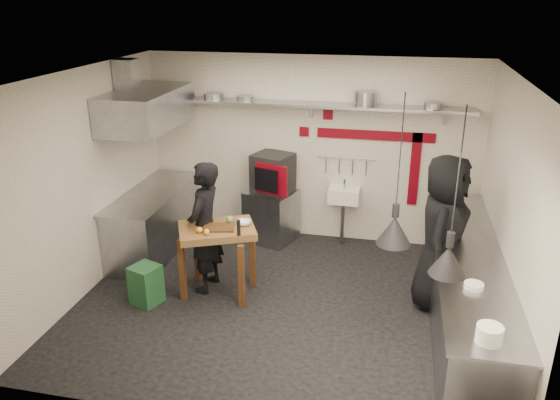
% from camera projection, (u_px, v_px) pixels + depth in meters
% --- Properties ---
extents(floor, '(5.00, 5.00, 0.00)m').
position_uv_depth(floor, '(281.00, 303.00, 6.82)').
color(floor, black).
rests_on(floor, ground).
extents(ceiling, '(5.00, 5.00, 0.00)m').
position_uv_depth(ceiling, '(281.00, 76.00, 5.81)').
color(ceiling, beige).
rests_on(ceiling, floor).
extents(wall_back, '(5.00, 0.04, 2.80)m').
position_uv_depth(wall_back, '(311.00, 150.00, 8.23)').
color(wall_back, silver).
rests_on(wall_back, floor).
extents(wall_front, '(5.00, 0.04, 2.80)m').
position_uv_depth(wall_front, '(227.00, 289.00, 4.40)').
color(wall_front, silver).
rests_on(wall_front, floor).
extents(wall_left, '(0.04, 4.20, 2.80)m').
position_uv_depth(wall_left, '(86.00, 183.00, 6.81)').
color(wall_left, silver).
rests_on(wall_left, floor).
extents(wall_right, '(0.04, 4.20, 2.80)m').
position_uv_depth(wall_right, '(510.00, 216.00, 5.82)').
color(wall_right, silver).
rests_on(wall_right, floor).
extents(red_band_horiz, '(1.70, 0.02, 0.14)m').
position_uv_depth(red_band_horiz, '(375.00, 135.00, 7.92)').
color(red_band_horiz, '#660411').
rests_on(red_band_horiz, wall_back).
extents(red_band_vert, '(0.14, 0.02, 1.10)m').
position_uv_depth(red_band_vert, '(415.00, 169.00, 7.98)').
color(red_band_vert, '#660411').
rests_on(red_band_vert, wall_back).
extents(red_tile_a, '(0.14, 0.02, 0.14)m').
position_uv_depth(red_tile_a, '(328.00, 115.00, 7.97)').
color(red_tile_a, '#660411').
rests_on(red_tile_a, wall_back).
extents(red_tile_b, '(0.14, 0.02, 0.14)m').
position_uv_depth(red_tile_b, '(304.00, 132.00, 8.13)').
color(red_tile_b, '#660411').
rests_on(red_tile_b, wall_back).
extents(back_shelf, '(4.60, 0.34, 0.04)m').
position_uv_depth(back_shelf, '(310.00, 105.00, 7.81)').
color(back_shelf, gray).
rests_on(back_shelf, wall_back).
extents(shelf_bracket_left, '(0.04, 0.06, 0.24)m').
position_uv_depth(shelf_bracket_left, '(189.00, 104.00, 8.36)').
color(shelf_bracket_left, gray).
rests_on(shelf_bracket_left, wall_back).
extents(shelf_bracket_mid, '(0.04, 0.06, 0.24)m').
position_uv_depth(shelf_bracket_mid, '(311.00, 109.00, 7.98)').
color(shelf_bracket_mid, gray).
rests_on(shelf_bracket_mid, wall_back).
extents(shelf_bracket_right, '(0.04, 0.06, 0.24)m').
position_uv_depth(shelf_bracket_right, '(446.00, 115.00, 7.60)').
color(shelf_bracket_right, gray).
rests_on(shelf_bracket_right, wall_back).
extents(pan_far_left, '(0.36, 0.36, 0.09)m').
position_uv_depth(pan_far_left, '(214.00, 96.00, 8.07)').
color(pan_far_left, gray).
rests_on(pan_far_left, back_shelf).
extents(pan_mid_left, '(0.30, 0.30, 0.07)m').
position_uv_depth(pan_mid_left, '(246.00, 98.00, 7.98)').
color(pan_mid_left, gray).
rests_on(pan_mid_left, back_shelf).
extents(stock_pot, '(0.34, 0.34, 0.20)m').
position_uv_depth(stock_pot, '(365.00, 98.00, 7.61)').
color(stock_pot, gray).
rests_on(stock_pot, back_shelf).
extents(pan_right, '(0.26, 0.26, 0.08)m').
position_uv_depth(pan_right, '(433.00, 105.00, 7.45)').
color(pan_right, gray).
rests_on(pan_right, back_shelf).
extents(oven_stand, '(0.84, 0.81, 0.80)m').
position_uv_depth(oven_stand, '(271.00, 216.00, 8.41)').
color(oven_stand, gray).
rests_on(oven_stand, floor).
extents(combi_oven, '(0.67, 0.65, 0.58)m').
position_uv_depth(combi_oven, '(273.00, 173.00, 8.19)').
color(combi_oven, black).
rests_on(combi_oven, oven_stand).
extents(oven_door, '(0.51, 0.20, 0.46)m').
position_uv_depth(oven_door, '(271.00, 180.00, 7.89)').
color(oven_door, '#660411').
rests_on(oven_door, combi_oven).
extents(oven_glass, '(0.36, 0.14, 0.34)m').
position_uv_depth(oven_glass, '(266.00, 180.00, 7.86)').
color(oven_glass, black).
rests_on(oven_glass, oven_door).
extents(hand_sink, '(0.46, 0.34, 0.22)m').
position_uv_depth(hand_sink, '(344.00, 195.00, 8.18)').
color(hand_sink, white).
rests_on(hand_sink, wall_back).
extents(sink_tap, '(0.03, 0.03, 0.14)m').
position_uv_depth(sink_tap, '(344.00, 184.00, 8.12)').
color(sink_tap, gray).
rests_on(sink_tap, hand_sink).
extents(sink_drain, '(0.06, 0.06, 0.66)m').
position_uv_depth(sink_drain, '(342.00, 223.00, 8.30)').
color(sink_drain, gray).
rests_on(sink_drain, floor).
extents(utensil_rail, '(0.90, 0.02, 0.02)m').
position_uv_depth(utensil_rail, '(346.00, 158.00, 8.11)').
color(utensil_rail, gray).
rests_on(utensil_rail, wall_back).
extents(counter_right, '(0.70, 3.80, 0.90)m').
position_uv_depth(counter_right, '(465.00, 290.00, 6.23)').
color(counter_right, gray).
rests_on(counter_right, floor).
extents(counter_right_top, '(0.76, 3.90, 0.03)m').
position_uv_depth(counter_right_top, '(470.00, 253.00, 6.06)').
color(counter_right_top, gray).
rests_on(counter_right_top, counter_right).
extents(plate_stack, '(0.22, 0.22, 0.15)m').
position_uv_depth(plate_stack, '(489.00, 334.00, 4.49)').
color(plate_stack, white).
rests_on(plate_stack, counter_right_top).
extents(small_bowl_right, '(0.23, 0.23, 0.05)m').
position_uv_depth(small_bowl_right, '(474.00, 286.00, 5.33)').
color(small_bowl_right, white).
rests_on(small_bowl_right, counter_right_top).
extents(counter_left, '(0.70, 1.90, 0.90)m').
position_uv_depth(counter_left, '(154.00, 222.00, 8.04)').
color(counter_left, gray).
rests_on(counter_left, floor).
extents(counter_left_top, '(0.76, 2.00, 0.03)m').
position_uv_depth(counter_left_top, '(151.00, 193.00, 7.88)').
color(counter_left_top, gray).
rests_on(counter_left_top, counter_left).
extents(extractor_hood, '(0.78, 1.60, 0.50)m').
position_uv_depth(extractor_hood, '(147.00, 108.00, 7.42)').
color(extractor_hood, gray).
rests_on(extractor_hood, ceiling).
extents(hood_duct, '(0.28, 0.28, 0.50)m').
position_uv_depth(hood_duct, '(127.00, 78.00, 7.33)').
color(hood_duct, gray).
rests_on(hood_duct, ceiling).
extents(green_bin, '(0.41, 0.41, 0.50)m').
position_uv_depth(green_bin, '(146.00, 285.00, 6.74)').
color(green_bin, '#1F522E').
rests_on(green_bin, floor).
extents(prep_table, '(1.10, 0.96, 0.92)m').
position_uv_depth(prep_table, '(218.00, 260.00, 6.89)').
color(prep_table, brown).
rests_on(prep_table, floor).
extents(cutting_board, '(0.42, 0.34, 0.02)m').
position_uv_depth(cutting_board, '(219.00, 228.00, 6.68)').
color(cutting_board, '#4F2E17').
rests_on(cutting_board, prep_table).
extents(pepper_mill, '(0.04, 0.04, 0.20)m').
position_uv_depth(pepper_mill, '(239.00, 228.00, 6.47)').
color(pepper_mill, black).
rests_on(pepper_mill, prep_table).
extents(lemon_a, '(0.08, 0.08, 0.07)m').
position_uv_depth(lemon_a, '(199.00, 230.00, 6.55)').
color(lemon_a, '#FFA823').
rests_on(lemon_a, prep_table).
extents(lemon_b, '(0.09, 0.09, 0.07)m').
position_uv_depth(lemon_b, '(207.00, 232.00, 6.50)').
color(lemon_b, '#FFA823').
rests_on(lemon_b, prep_table).
extents(veg_ball, '(0.13, 0.13, 0.10)m').
position_uv_depth(veg_ball, '(230.00, 220.00, 6.82)').
color(veg_ball, '#5C8B36').
rests_on(veg_ball, prep_table).
extents(steel_tray, '(0.23, 0.19, 0.03)m').
position_uv_depth(steel_tray, '(202.00, 220.00, 6.90)').
color(steel_tray, gray).
rests_on(steel_tray, prep_table).
extents(bowl, '(0.23, 0.23, 0.06)m').
position_uv_depth(bowl, '(244.00, 223.00, 6.79)').
color(bowl, white).
rests_on(bowl, prep_table).
extents(heat_lamp_near, '(0.45, 0.45, 1.51)m').
position_uv_depth(heat_lamp_near, '(399.00, 172.00, 5.17)').
color(heat_lamp_near, black).
rests_on(heat_lamp_near, ceiling).
extents(heat_lamp_far, '(0.43, 0.43, 1.53)m').
position_uv_depth(heat_lamp_far, '(456.00, 194.00, 4.63)').
color(heat_lamp_far, black).
rests_on(heat_lamp_far, ceiling).
extents(chef_left, '(0.46, 0.65, 1.72)m').
position_uv_depth(chef_left, '(205.00, 228.00, 6.87)').
color(chef_left, black).
rests_on(chef_left, floor).
extents(chef_right, '(0.82, 1.06, 1.92)m').
position_uv_depth(chef_right, '(443.00, 233.00, 6.47)').
color(chef_right, black).
rests_on(chef_right, floor).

